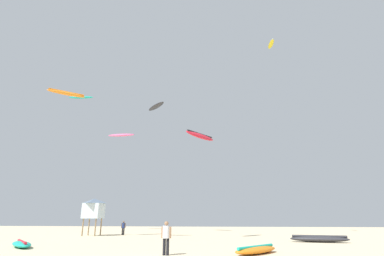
# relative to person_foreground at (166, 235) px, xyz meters

# --- Properties ---
(person_foreground) EXTENTS (0.58, 0.40, 1.77)m
(person_foreground) POSITION_rel_person_foreground_xyz_m (0.00, 0.00, 0.00)
(person_foreground) COLOR black
(person_foreground) RESTS_ON ground
(person_midground) EXTENTS (0.53, 0.36, 1.60)m
(person_midground) POSITION_rel_person_foreground_xyz_m (-9.28, 19.22, -0.10)
(person_midground) COLOR black
(person_midground) RESTS_ON ground
(kite_grounded_near) EXTENTS (3.42, 3.58, 0.48)m
(kite_grounded_near) POSITION_rel_person_foreground_xyz_m (-10.76, 3.14, -0.81)
(kite_grounded_near) COLOR #19B29E
(kite_grounded_near) RESTS_ON ground
(kite_grounded_mid) EXTENTS (3.13, 3.69, 0.45)m
(kite_grounded_mid) POSITION_rel_person_foreground_xyz_m (4.93, 1.22, -0.81)
(kite_grounded_mid) COLOR orange
(kite_grounded_mid) RESTS_ON ground
(kite_grounded_far) EXTENTS (4.84, 2.16, 0.56)m
(kite_grounded_far) POSITION_rel_person_foreground_xyz_m (10.91, 10.40, -0.76)
(kite_grounded_far) COLOR #2D2D33
(kite_grounded_far) RESTS_ON ground
(lifeguard_tower) EXTENTS (2.30, 2.30, 4.15)m
(lifeguard_tower) POSITION_rel_person_foreground_xyz_m (-12.27, 17.08, 2.02)
(lifeguard_tower) COLOR #8C704C
(lifeguard_tower) RESTS_ON ground
(kite_aloft_0) EXTENTS (3.01, 0.94, 0.56)m
(kite_aloft_0) POSITION_rel_person_foreground_xyz_m (-8.02, 13.06, 9.66)
(kite_aloft_0) COLOR #E5598C
(kite_aloft_1) EXTENTS (3.97, 3.44, 0.79)m
(kite_aloft_1) POSITION_rel_person_foreground_xyz_m (-14.39, 11.83, 14.45)
(kite_aloft_1) COLOR orange
(kite_aloft_2) EXTENTS (3.48, 4.27, 1.10)m
(kite_aloft_2) POSITION_rel_person_foreground_xyz_m (0.66, 13.47, 9.41)
(kite_aloft_2) COLOR red
(kite_aloft_3) EXTENTS (0.88, 2.49, 0.37)m
(kite_aloft_3) POSITION_rel_person_foreground_xyz_m (10.49, 21.83, 25.40)
(kite_aloft_3) COLOR yellow
(kite_aloft_4) EXTENTS (4.42, 1.68, 0.78)m
(kite_aloft_4) POSITION_rel_person_foreground_xyz_m (-21.86, 28.45, 21.39)
(kite_aloft_4) COLOR #19B29E
(kite_aloft_5) EXTENTS (3.88, 4.19, 0.68)m
(kite_aloft_5) POSITION_rel_person_foreground_xyz_m (-7.13, 24.35, 17.38)
(kite_aloft_5) COLOR #2D2D33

